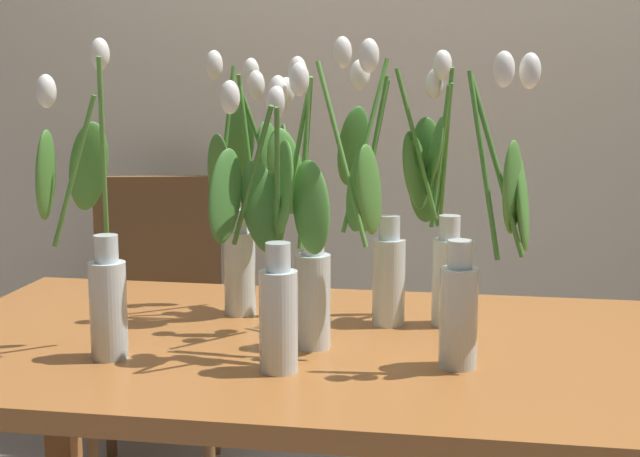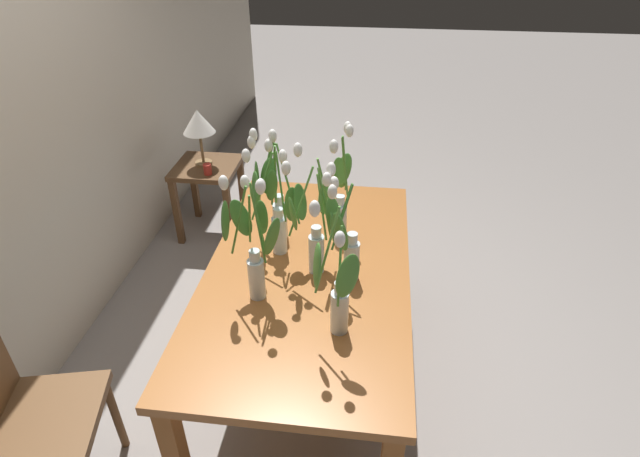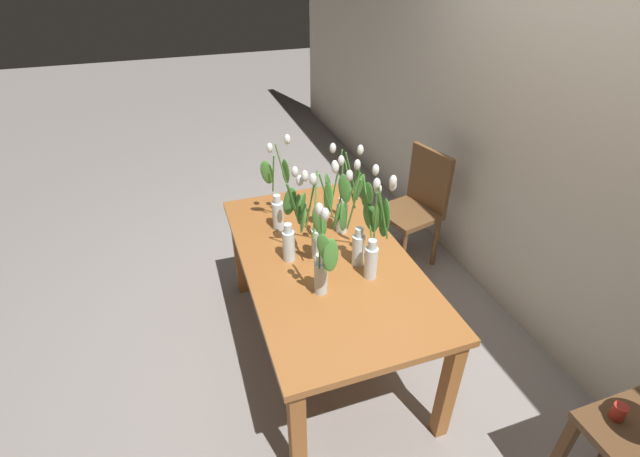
# 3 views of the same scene
# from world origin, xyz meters

# --- Properties ---
(ground_plane) EXTENTS (18.00, 18.00, 0.00)m
(ground_plane) POSITION_xyz_m (0.00, 0.00, 0.00)
(ground_plane) COLOR gray
(dining_table) EXTENTS (1.60, 0.90, 0.74)m
(dining_table) POSITION_xyz_m (0.00, 0.00, 0.65)
(dining_table) COLOR #A3602D
(dining_table) RESTS_ON ground
(tulip_vase_0) EXTENTS (0.26, 0.25, 0.58)m
(tulip_vase_0) POSITION_xyz_m (-0.01, -0.05, 0.97)
(tulip_vase_0) COLOR silver
(tulip_vase_0) RESTS_ON dining_table
(tulip_vase_1) EXTENTS (0.18, 0.25, 0.56)m
(tulip_vase_1) POSITION_xyz_m (-0.20, 0.19, 0.98)
(tulip_vase_1) COLOR silver
(tulip_vase_1) RESTS_ON dining_table
(tulip_vase_2) EXTENTS (0.16, 0.12, 0.55)m
(tulip_vase_2) POSITION_xyz_m (0.29, -0.12, 0.92)
(tulip_vase_2) COLOR silver
(tulip_vase_2) RESTS_ON dining_table
(tulip_vase_3) EXTENTS (0.25, 0.27, 0.59)m
(tulip_vase_3) POSITION_xyz_m (0.10, 0.14, 0.97)
(tulip_vase_3) COLOR silver
(tulip_vase_3) RESTS_ON dining_table
(tulip_vase_4) EXTENTS (0.15, 0.19, 0.58)m
(tulip_vase_4) POSITION_xyz_m (-0.39, -0.16, 0.93)
(tulip_vase_4) COLOR silver
(tulip_vase_4) RESTS_ON dining_table
(tulip_vase_5) EXTENTS (0.15, 0.15, 0.56)m
(tulip_vase_5) POSITION_xyz_m (0.21, 0.19, 0.95)
(tulip_vase_5) COLOR silver
(tulip_vase_5) RESTS_ON dining_table
(tulip_vase_6) EXTENTS (0.17, 0.14, 0.51)m
(tulip_vase_6) POSITION_xyz_m (-0.07, -0.17, 0.91)
(tulip_vase_6) COLOR silver
(tulip_vase_6) RESTS_ON dining_table
(dining_chair) EXTENTS (0.48, 0.48, 0.93)m
(dining_chair) POSITION_xyz_m (-0.70, 1.00, 0.52)
(dining_chair) COLOR brown
(dining_chair) RESTS_ON ground
(side_table) EXTENTS (0.44, 0.44, 0.55)m
(side_table) POSITION_xyz_m (1.34, 0.93, 0.43)
(side_table) COLOR brown
(side_table) RESTS_ON ground
(table_lamp) EXTENTS (0.22, 0.22, 0.40)m
(table_lamp) POSITION_xyz_m (1.36, 0.95, 0.86)
(table_lamp) COLOR olive
(table_lamp) RESTS_ON side_table
(pillar_candle) EXTENTS (0.06, 0.06, 0.07)m
(pillar_candle) POSITION_xyz_m (1.20, 0.87, 0.59)
(pillar_candle) COLOR #B72D23
(pillar_candle) RESTS_ON side_table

